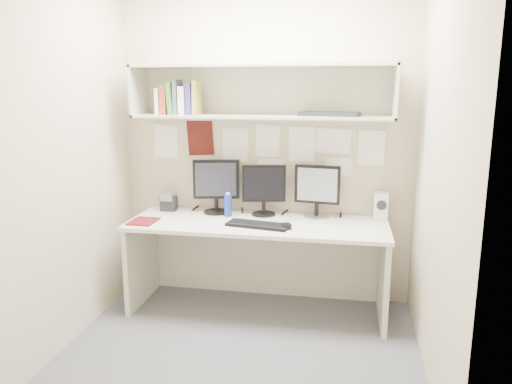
% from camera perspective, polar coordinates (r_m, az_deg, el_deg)
% --- Properties ---
extents(floor, '(2.40, 2.00, 0.01)m').
position_cam_1_polar(floor, '(3.56, -1.75, -17.61)').
color(floor, '#4D4D52').
rests_on(floor, ground).
extents(wall_back, '(2.40, 0.02, 2.60)m').
position_cam_1_polar(wall_back, '(4.10, 1.07, 5.58)').
color(wall_back, '#B9AB8D').
rests_on(wall_back, ground).
extents(wall_front, '(2.40, 0.02, 2.60)m').
position_cam_1_polar(wall_front, '(2.18, -7.48, -0.38)').
color(wall_front, '#B9AB8D').
rests_on(wall_front, ground).
extents(wall_left, '(0.02, 2.00, 2.60)m').
position_cam_1_polar(wall_left, '(3.58, -21.07, 3.81)').
color(wall_left, '#B9AB8D').
rests_on(wall_left, ground).
extents(wall_right, '(0.02, 2.00, 2.60)m').
position_cam_1_polar(wall_right, '(3.11, 20.29, 2.71)').
color(wall_right, '#B9AB8D').
rests_on(wall_right, ground).
extents(desk, '(2.00, 0.70, 0.73)m').
position_cam_1_polar(desk, '(3.99, 0.19, -8.45)').
color(desk, silver).
rests_on(desk, floor).
extents(overhead_hutch, '(2.00, 0.38, 0.40)m').
position_cam_1_polar(overhead_hutch, '(3.94, 0.75, 11.44)').
color(overhead_hutch, beige).
rests_on(overhead_hutch, wall_back).
extents(pinned_papers, '(1.92, 0.01, 0.48)m').
position_cam_1_polar(pinned_papers, '(4.10, 1.05, 4.88)').
color(pinned_papers, white).
rests_on(pinned_papers, wall_back).
extents(monitor_left, '(0.38, 0.21, 0.44)m').
position_cam_1_polar(monitor_left, '(4.11, -4.56, 0.93)').
color(monitor_left, black).
rests_on(monitor_left, desk).
extents(monitor_center, '(0.35, 0.19, 0.41)m').
position_cam_1_polar(monitor_center, '(4.03, 0.90, 0.53)').
color(monitor_center, black).
rests_on(monitor_center, desk).
extents(monitor_right, '(0.36, 0.20, 0.42)m').
position_cam_1_polar(monitor_right, '(3.98, 7.00, 0.37)').
color(monitor_right, '#A5A5AA').
rests_on(monitor_right, desk).
extents(keyboard, '(0.50, 0.25, 0.02)m').
position_cam_1_polar(keyboard, '(3.74, 0.24, -3.78)').
color(keyboard, black).
rests_on(keyboard, desk).
extents(mouse, '(0.09, 0.12, 0.03)m').
position_cam_1_polar(mouse, '(3.70, 3.48, -3.92)').
color(mouse, black).
rests_on(mouse, desk).
extents(speaker, '(0.12, 0.12, 0.22)m').
position_cam_1_polar(speaker, '(4.03, 14.09, -1.58)').
color(speaker, beige).
rests_on(speaker, desk).
extents(blue_bottle, '(0.06, 0.06, 0.20)m').
position_cam_1_polar(blue_bottle, '(4.02, -3.23, -1.50)').
color(blue_bottle, navy).
rests_on(blue_bottle, desk).
extents(maroon_notebook, '(0.20, 0.24, 0.01)m').
position_cam_1_polar(maroon_notebook, '(3.96, -12.73, -3.28)').
color(maroon_notebook, '#5C0F13').
rests_on(maroon_notebook, desk).
extents(desk_phone, '(0.14, 0.13, 0.15)m').
position_cam_1_polar(desk_phone, '(4.27, -9.95, -1.28)').
color(desk_phone, black).
rests_on(desk_phone, desk).
extents(book_stack, '(0.33, 0.17, 0.27)m').
position_cam_1_polar(book_stack, '(4.02, -8.79, 10.44)').
color(book_stack, white).
rests_on(book_stack, overhead_hutch).
extents(hutch_tray, '(0.47, 0.25, 0.03)m').
position_cam_1_polar(hutch_tray, '(3.82, 8.37, 8.82)').
color(hutch_tray, black).
rests_on(hutch_tray, overhead_hutch).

